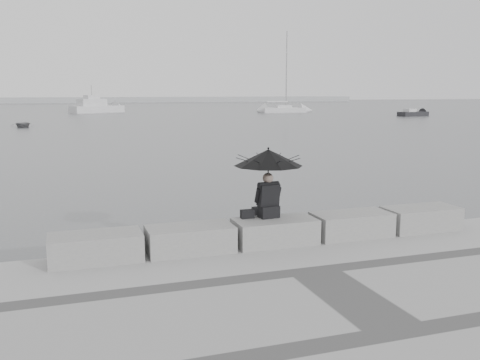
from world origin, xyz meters
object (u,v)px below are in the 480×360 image
object	(u,v)px
small_motorboat	(413,114)
dinghy	(23,124)
sailboat_right	(283,109)
motor_cruiser	(97,107)
seated_person	(268,165)

from	to	relation	value
small_motorboat	dinghy	distance (m)	50.84
sailboat_right	motor_cruiser	xyz separation A→B (m)	(-28.59, 9.17, 0.36)
sailboat_right	small_motorboat	size ratio (longest dim) A/B	2.69
motor_cruiser	small_motorboat	world-z (taller)	motor_cruiser
dinghy	sailboat_right	bearing A→B (deg)	26.82
seated_person	dinghy	world-z (taller)	seated_person
motor_cruiser	dinghy	bearing A→B (deg)	-131.60
sailboat_right	small_motorboat	distance (m)	20.88
dinghy	small_motorboat	bearing A→B (deg)	2.64
sailboat_right	small_motorboat	world-z (taller)	sailboat_right
sailboat_right	dinghy	world-z (taller)	sailboat_right
seated_person	dinghy	size ratio (longest dim) A/B	0.45
seated_person	small_motorboat	bearing A→B (deg)	46.03
motor_cruiser	small_motorboat	xyz separation A→B (m)	(41.05, -25.92, -0.57)
small_motorboat	dinghy	world-z (taller)	small_motorboat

